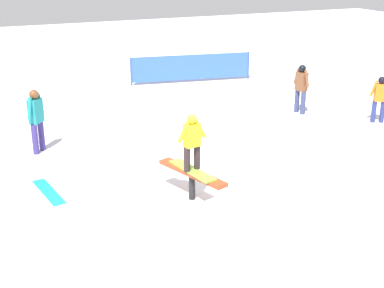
% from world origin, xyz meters
% --- Properties ---
extents(ground_plane, '(60.00, 60.00, 0.00)m').
position_xyz_m(ground_plane, '(0.00, 0.00, 0.00)').
color(ground_plane, white).
extents(rail_feature, '(1.87, 0.82, 0.64)m').
position_xyz_m(rail_feature, '(0.00, 0.00, 0.53)').
color(rail_feature, black).
rests_on(rail_feature, ground).
extents(snow_kicker_ramp, '(2.16, 1.97, 0.49)m').
position_xyz_m(snow_kicker_ramp, '(-1.81, -0.56, 0.24)').
color(snow_kicker_ramp, white).
rests_on(snow_kicker_ramp, ground).
extents(main_rider_on_rail, '(1.42, 0.70, 1.24)m').
position_xyz_m(main_rider_on_rail, '(0.00, 0.00, 1.24)').
color(main_rider_on_rail, '#8DCC3C').
rests_on(main_rider_on_rail, rail_feature).
extents(bystander_orange, '(0.37, 0.60, 1.42)m').
position_xyz_m(bystander_orange, '(2.58, -7.39, 0.80)').
color(bystander_orange, navy).
rests_on(bystander_orange, ground).
extents(bystander_brown, '(0.70, 0.27, 1.58)m').
position_xyz_m(bystander_brown, '(4.40, -5.80, 0.88)').
color(bystander_brown, navy).
rests_on(bystander_brown, ground).
extents(bystander_teal, '(0.57, 0.53, 1.67)m').
position_xyz_m(bystander_teal, '(4.21, 2.50, 0.94)').
color(bystander_teal, navy).
rests_on(bystander_teal, ground).
extents(loose_snowboard_cyan, '(1.51, 0.49, 0.02)m').
position_xyz_m(loose_snowboard_cyan, '(1.58, 2.73, 0.01)').
color(loose_snowboard_cyan, '#1AB4C7').
rests_on(loose_snowboard_cyan, ground).
extents(safety_fence, '(0.86, 4.81, 1.10)m').
position_xyz_m(safety_fence, '(9.76, -4.35, 0.60)').
color(safety_fence, blue).
rests_on(safety_fence, ground).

